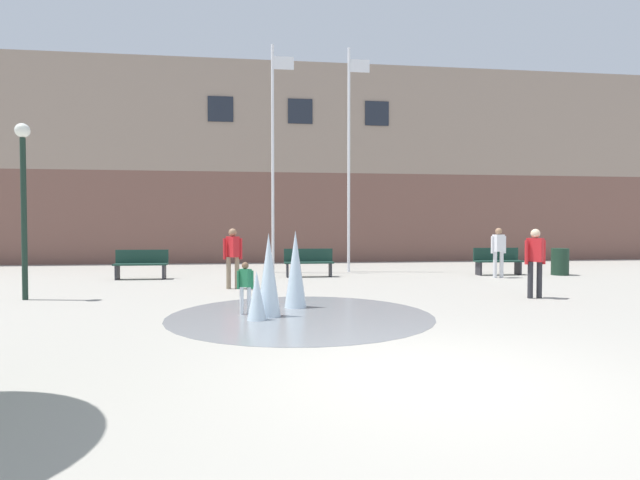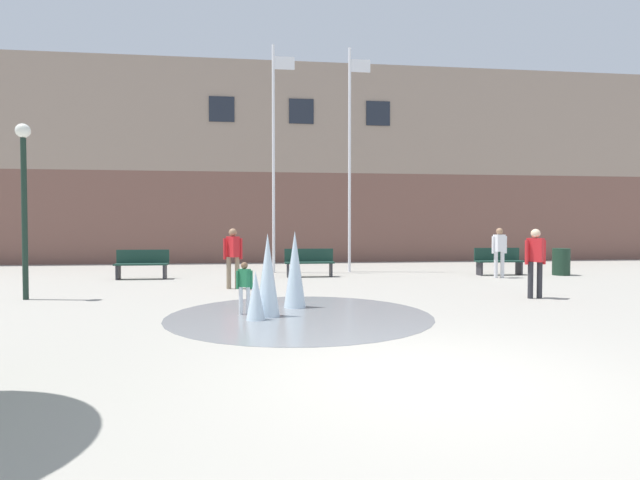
% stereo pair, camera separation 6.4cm
% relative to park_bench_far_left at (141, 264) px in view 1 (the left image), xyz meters
% --- Properties ---
extents(ground_plane, '(100.00, 100.00, 0.00)m').
position_rel_park_bench_far_left_xyz_m(ground_plane, '(5.50, -10.76, -0.48)').
color(ground_plane, '#9E998E').
extents(library_building, '(36.00, 6.05, 8.99)m').
position_rel_park_bench_far_left_xyz_m(library_building, '(5.50, 9.33, 4.02)').
color(library_building, brown).
rests_on(library_building, ground).
extents(splash_fountain, '(4.90, 4.90, 1.57)m').
position_rel_park_bench_far_left_xyz_m(splash_fountain, '(4.09, -6.60, 0.10)').
color(splash_fountain, gray).
rests_on(splash_fountain, ground).
extents(park_bench_far_left, '(1.60, 0.44, 0.91)m').
position_rel_park_bench_far_left_xyz_m(park_bench_far_left, '(0.00, 0.00, 0.00)').
color(park_bench_far_left, '#28282D').
rests_on(park_bench_far_left, ground).
extents(park_bench_left_of_flagpoles, '(1.60, 0.44, 0.91)m').
position_rel_park_bench_far_left_xyz_m(park_bench_left_of_flagpoles, '(5.24, 0.07, 0.00)').
color(park_bench_left_of_flagpoles, '#28282D').
rests_on(park_bench_left_of_flagpoles, ground).
extents(park_bench_far_right, '(1.60, 0.44, 0.91)m').
position_rel_park_bench_far_left_xyz_m(park_bench_far_right, '(11.64, -0.09, 0.00)').
color(park_bench_far_right, '#28282D').
rests_on(park_bench_far_right, ground).
extents(child_running, '(0.31, 0.23, 0.99)m').
position_rel_park_bench_far_left_xyz_m(child_running, '(3.36, -6.64, 0.10)').
color(child_running, silver).
rests_on(child_running, ground).
extents(teen_by_trashcan, '(0.50, 0.39, 1.59)m').
position_rel_park_bench_far_left_xyz_m(teen_by_trashcan, '(2.95, -2.77, 0.45)').
color(teen_by_trashcan, '#89755B').
rests_on(teen_by_trashcan, ground).
extents(adult_watching, '(0.50, 0.39, 1.59)m').
position_rel_park_bench_far_left_xyz_m(adult_watching, '(9.90, -5.34, 0.45)').
color(adult_watching, '#28282D').
rests_on(adult_watching, ground).
extents(adult_in_red, '(0.50, 0.30, 1.59)m').
position_rel_park_bench_far_left_xyz_m(adult_in_red, '(11.21, -1.00, 0.45)').
color(adult_in_red, silver).
rests_on(adult_in_red, ground).
extents(flagpole_left, '(0.80, 0.10, 8.00)m').
position_rel_park_bench_far_left_xyz_m(flagpole_left, '(4.16, 1.66, 3.77)').
color(flagpole_left, silver).
rests_on(flagpole_left, ground).
extents(flagpole_right, '(0.80, 0.10, 8.01)m').
position_rel_park_bench_far_left_xyz_m(flagpole_right, '(6.88, 1.66, 3.77)').
color(flagpole_right, silver).
rests_on(flagpole_right, ground).
extents(lamp_post_left_lane, '(0.32, 0.32, 3.94)m').
position_rel_park_bench_far_left_xyz_m(lamp_post_left_lane, '(-1.59, -4.15, 2.09)').
color(lamp_post_left_lane, '#192D23').
rests_on(lamp_post_left_lane, ground).
extents(trash_can, '(0.56, 0.56, 0.90)m').
position_rel_park_bench_far_left_xyz_m(trash_can, '(13.69, -0.43, -0.03)').
color(trash_can, '#193323').
rests_on(trash_can, ground).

